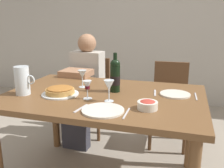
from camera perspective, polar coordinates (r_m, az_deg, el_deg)
back_wall at (r=4.02m, az=8.77°, el=15.87°), size 8.00×0.10×2.80m
dining_table at (r=1.92m, az=-2.00°, el=-5.03°), size 1.50×1.00×0.76m
wine_bottle at (r=1.93m, az=0.72°, el=1.99°), size 0.08×0.08×0.31m
water_pitcher at (r=1.98m, az=-19.86°, el=0.40°), size 0.16×0.11×0.22m
baked_tart at (r=1.91m, az=-11.82°, el=-1.61°), size 0.28×0.28×0.06m
salad_bowl at (r=1.59m, az=8.16°, el=-4.69°), size 0.13×0.13×0.06m
wine_glass_left_diner at (r=1.77m, az=-5.69°, el=-0.48°), size 0.06×0.06×0.13m
wine_glass_right_diner at (r=1.70m, az=-0.70°, el=-0.47°), size 0.07×0.07×0.15m
wine_glass_centre at (r=2.07m, az=-6.86°, el=2.12°), size 0.07×0.07×0.15m
dinner_plate_left_setting at (r=1.93m, az=14.27°, el=-2.27°), size 0.23×0.23×0.01m
dinner_plate_right_setting at (r=1.55m, az=-2.09°, el=-6.04°), size 0.27×0.27×0.01m
fork_left_setting at (r=1.94m, az=9.85°, el=-2.03°), size 0.03×0.16×0.00m
knife_left_setting at (r=1.93m, az=18.70°, el=-2.70°), size 0.02×0.18×0.00m
knife_right_setting at (r=1.52m, az=3.32°, el=-6.75°), size 0.01×0.18×0.00m
spoon_right_setting at (r=1.61m, az=-7.18°, el=-5.56°), size 0.04×0.16×0.00m
chair_left at (r=2.93m, az=-4.55°, el=-1.48°), size 0.41×0.41×0.87m
diner_left at (r=2.69m, az=-6.51°, el=-0.38°), size 0.34×0.51×1.16m
chair_right at (r=2.72m, az=13.09°, el=-3.18°), size 0.42×0.42×0.87m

